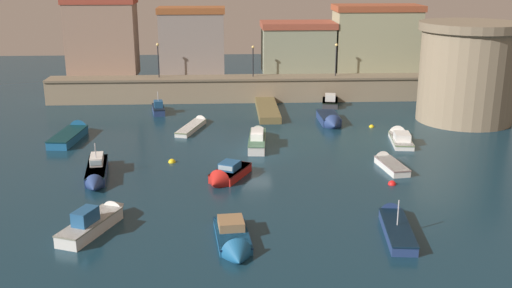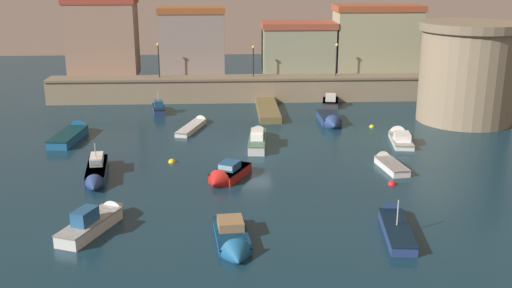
# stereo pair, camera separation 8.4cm
# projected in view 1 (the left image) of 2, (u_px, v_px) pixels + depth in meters

# --- Properties ---
(ground_plane) EXTENTS (115.23, 115.23, 0.00)m
(ground_plane) POSITION_uv_depth(u_px,v_px,m) (256.00, 154.00, 50.60)
(ground_plane) COLOR #112D3D
(quay_wall) EXTENTS (45.36, 3.28, 2.80)m
(quay_wall) POSITION_uv_depth(u_px,v_px,m) (247.00, 88.00, 69.98)
(quay_wall) COLOR gray
(quay_wall) RESTS_ON ground
(old_town_backdrop) EXTENTS (42.00, 5.85, 8.97)m
(old_town_backdrop) POSITION_uv_depth(u_px,v_px,m) (257.00, 40.00, 72.28)
(old_town_backdrop) COLOR gray
(old_town_backdrop) RESTS_ON ground
(fortress_tower) EXTENTS (10.04, 10.04, 9.85)m
(fortress_tower) POSITION_uv_depth(u_px,v_px,m) (467.00, 72.00, 60.08)
(fortress_tower) COLOR gray
(fortress_tower) RESTS_ON ground
(pier_dock) EXTENTS (2.17, 9.53, 0.70)m
(pier_dock) POSITION_uv_depth(u_px,v_px,m) (267.00, 110.00, 64.40)
(pier_dock) COLOR brown
(pier_dock) RESTS_ON ground
(quay_lamp_0) EXTENTS (0.32, 0.32, 3.89)m
(quay_lamp_0) POSITION_uv_depth(u_px,v_px,m) (158.00, 55.00, 68.35)
(quay_lamp_0) COLOR black
(quay_lamp_0) RESTS_ON quay_wall
(quay_lamp_1) EXTENTS (0.32, 0.32, 3.54)m
(quay_lamp_1) POSITION_uv_depth(u_px,v_px,m) (253.00, 56.00, 68.93)
(quay_lamp_1) COLOR black
(quay_lamp_1) RESTS_ON quay_wall
(quay_lamp_2) EXTENTS (0.32, 0.32, 3.72)m
(quay_lamp_2) POSITION_uv_depth(u_px,v_px,m) (336.00, 55.00, 69.37)
(quay_lamp_2) COLOR black
(quay_lamp_2) RESTS_ON quay_wall
(moored_boat_0) EXTENTS (2.55, 7.28, 1.73)m
(moored_boat_0) POSITION_uv_depth(u_px,v_px,m) (72.00, 134.00, 55.27)
(moored_boat_0) COLOR #195689
(moored_boat_0) RESTS_ON ground
(moored_boat_1) EXTENTS (2.01, 5.13, 1.29)m
(moored_boat_1) POSITION_uv_depth(u_px,v_px,m) (388.00, 163.00, 47.61)
(moored_boat_1) COLOR white
(moored_boat_1) RESTS_ON ground
(moored_boat_2) EXTENTS (2.39, 4.77, 1.85)m
(moored_boat_2) POSITION_uv_depth(u_px,v_px,m) (330.00, 101.00, 68.20)
(moored_boat_2) COLOR #333338
(moored_boat_2) RESTS_ON ground
(moored_boat_3) EXTENTS (3.71, 5.12, 1.74)m
(moored_boat_3) POSITION_uv_depth(u_px,v_px,m) (226.00, 175.00, 44.45)
(moored_boat_3) COLOR red
(moored_boat_3) RESTS_ON ground
(moored_boat_4) EXTENTS (1.97, 7.43, 1.70)m
(moored_boat_4) POSITION_uv_depth(u_px,v_px,m) (257.00, 138.00, 53.47)
(moored_boat_4) COLOR silver
(moored_boat_4) RESTS_ON ground
(moored_boat_5) EXTENTS (2.18, 6.94, 2.57)m
(moored_boat_5) POSITION_uv_depth(u_px,v_px,m) (394.00, 223.00, 36.49)
(moored_boat_5) COLOR navy
(moored_boat_5) RESTS_ON ground
(moored_boat_6) EXTENTS (3.15, 7.07, 1.13)m
(moored_boat_6) POSITION_uv_depth(u_px,v_px,m) (195.00, 125.00, 58.94)
(moored_boat_6) COLOR silver
(moored_boat_6) RESTS_ON ground
(moored_boat_7) EXTENTS (2.32, 5.84, 1.73)m
(moored_boat_7) POSITION_uv_depth(u_px,v_px,m) (234.00, 242.00, 34.08)
(moored_boat_7) COLOR #195689
(moored_boat_7) RESTS_ON ground
(moored_boat_8) EXTENTS (2.37, 6.23, 1.63)m
(moored_boat_8) POSITION_uv_depth(u_px,v_px,m) (399.00, 137.00, 54.58)
(moored_boat_8) COLOR white
(moored_boat_8) RESTS_ON ground
(moored_boat_9) EXTENTS (1.86, 4.58, 2.57)m
(moored_boat_9) POSITION_uv_depth(u_px,v_px,m) (158.00, 108.00, 64.81)
(moored_boat_9) COLOR navy
(moored_boat_9) RESTS_ON ground
(moored_boat_10) EXTENTS (2.34, 7.11, 2.79)m
(moored_boat_10) POSITION_uv_depth(u_px,v_px,m) (96.00, 173.00, 44.80)
(moored_boat_10) COLOR navy
(moored_boat_10) RESTS_ON ground
(moored_boat_11) EXTENTS (1.91, 5.49, 1.71)m
(moored_boat_11) POSITION_uv_depth(u_px,v_px,m) (330.00, 120.00, 59.88)
(moored_boat_11) COLOR navy
(moored_boat_11) RESTS_ON ground
(moored_boat_12) EXTENTS (3.71, 6.40, 1.95)m
(moored_boat_12) POSITION_uv_depth(u_px,v_px,m) (97.00, 220.00, 36.53)
(moored_boat_12) COLOR silver
(moored_boat_12) RESTS_ON ground
(mooring_buoy_0) EXTENTS (0.58, 0.58, 0.58)m
(mooring_buoy_0) POSITION_uv_depth(u_px,v_px,m) (172.00, 162.00, 48.59)
(mooring_buoy_0) COLOR yellow
(mooring_buoy_0) RESTS_ON ground
(mooring_buoy_1) EXTENTS (0.49, 0.49, 0.49)m
(mooring_buoy_1) POSITION_uv_depth(u_px,v_px,m) (372.00, 127.00, 58.99)
(mooring_buoy_1) COLOR yellow
(mooring_buoy_1) RESTS_ON ground
(mooring_buoy_2) EXTENTS (0.59, 0.59, 0.59)m
(mooring_buoy_2) POSITION_uv_depth(u_px,v_px,m) (392.00, 184.00, 43.77)
(mooring_buoy_2) COLOR red
(mooring_buoy_2) RESTS_ON ground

